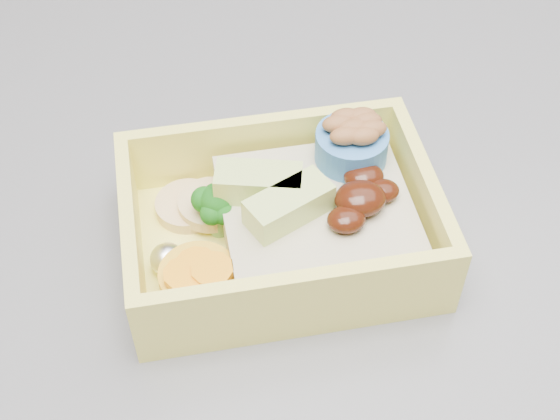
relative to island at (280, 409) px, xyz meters
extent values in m
cube|color=brown|center=(0.00, 0.00, -0.02)|extent=(1.20, 0.80, 0.88)
cube|color=#353439|center=(0.00, 0.00, 0.44)|extent=(1.24, 0.84, 0.04)
cube|color=#FFF469|center=(-0.02, -0.14, 0.46)|extent=(0.16, 0.12, 0.01)
cube|color=#FFF469|center=(-0.02, -0.09, 0.48)|extent=(0.16, 0.01, 0.04)
cube|color=#FFF469|center=(-0.02, -0.19, 0.48)|extent=(0.16, 0.01, 0.04)
cube|color=#FFF469|center=(0.05, -0.14, 0.48)|extent=(0.01, 0.10, 0.04)
cube|color=#FFF469|center=(-0.10, -0.14, 0.48)|extent=(0.01, 0.10, 0.04)
cube|color=tan|center=(0.00, -0.14, 0.48)|extent=(0.10, 0.09, 0.02)
ellipsoid|color=#331107|center=(0.02, -0.15, 0.50)|extent=(0.03, 0.02, 0.01)
ellipsoid|color=#331107|center=(0.02, -0.13, 0.50)|extent=(0.02, 0.02, 0.01)
ellipsoid|color=#331107|center=(0.01, -0.16, 0.50)|extent=(0.02, 0.02, 0.01)
ellipsoid|color=#331107|center=(0.03, -0.14, 0.49)|extent=(0.02, 0.02, 0.01)
cube|color=#C9E377|center=(-0.02, -0.15, 0.50)|extent=(0.05, 0.04, 0.02)
cube|color=#C9E377|center=(-0.03, -0.13, 0.50)|extent=(0.05, 0.03, 0.02)
cylinder|color=#6FA056|center=(-0.05, -0.13, 0.47)|extent=(0.01, 0.01, 0.01)
sphere|color=#165F15|center=(-0.05, -0.13, 0.49)|extent=(0.02, 0.02, 0.02)
sphere|color=#165F15|center=(-0.05, -0.13, 0.49)|extent=(0.01, 0.01, 0.01)
sphere|color=#165F15|center=(-0.06, -0.12, 0.49)|extent=(0.01, 0.01, 0.01)
sphere|color=#165F15|center=(-0.05, -0.13, 0.49)|extent=(0.01, 0.01, 0.01)
sphere|color=#165F15|center=(-0.06, -0.13, 0.49)|extent=(0.01, 0.01, 0.01)
sphere|color=#165F15|center=(-0.05, -0.12, 0.49)|extent=(0.01, 0.01, 0.01)
cylinder|color=gold|center=(-0.07, -0.17, 0.47)|extent=(0.04, 0.04, 0.02)
cylinder|color=orange|center=(-0.07, -0.16, 0.48)|extent=(0.02, 0.02, 0.00)
cylinder|color=orange|center=(-0.07, -0.17, 0.49)|extent=(0.02, 0.02, 0.00)
cylinder|color=orange|center=(-0.06, -0.17, 0.49)|extent=(0.02, 0.02, 0.00)
cylinder|color=tan|center=(-0.07, -0.11, 0.47)|extent=(0.03, 0.03, 0.01)
cylinder|color=tan|center=(-0.06, -0.12, 0.47)|extent=(0.03, 0.03, 0.01)
ellipsoid|color=silver|center=(-0.04, -0.10, 0.47)|extent=(0.02, 0.02, 0.02)
ellipsoid|color=silver|center=(-0.08, -0.15, 0.47)|extent=(0.02, 0.02, 0.02)
cylinder|color=#3B7CCB|center=(0.02, -0.11, 0.50)|extent=(0.04, 0.04, 0.02)
ellipsoid|color=brown|center=(0.02, -0.11, 0.51)|extent=(0.02, 0.01, 0.01)
ellipsoid|color=brown|center=(0.03, -0.11, 0.51)|extent=(0.02, 0.01, 0.01)
ellipsoid|color=brown|center=(0.01, -0.11, 0.51)|extent=(0.02, 0.01, 0.01)
ellipsoid|color=brown|center=(0.02, -0.12, 0.51)|extent=(0.02, 0.01, 0.01)
ellipsoid|color=brown|center=(0.01, -0.12, 0.51)|extent=(0.02, 0.01, 0.01)
ellipsoid|color=brown|center=(0.03, -0.11, 0.51)|extent=(0.02, 0.01, 0.01)
ellipsoid|color=brown|center=(0.02, -0.10, 0.51)|extent=(0.02, 0.01, 0.01)
ellipsoid|color=brown|center=(0.03, -0.10, 0.51)|extent=(0.02, 0.01, 0.01)
camera|label=1|loc=(-0.07, -0.40, 0.78)|focal=50.00mm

